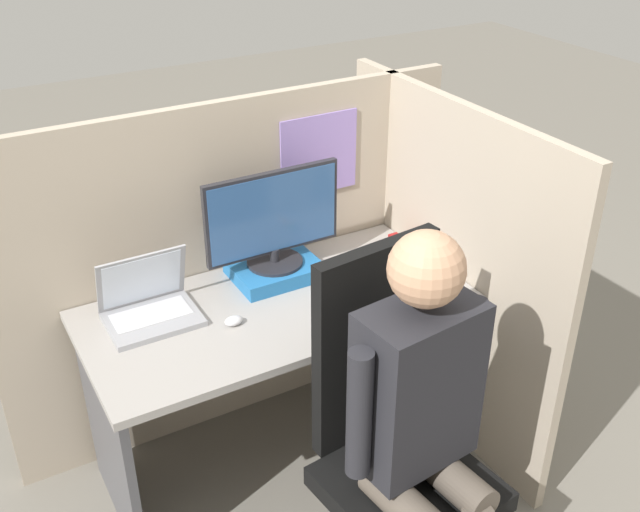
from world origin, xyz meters
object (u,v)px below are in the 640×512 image
person (424,413)px  monitor (273,219)px  paper_box (275,270)px  office_chair (392,430)px  laptop (149,307)px  stapler (403,246)px  carrot_toy (382,305)px

person → monitor: bearing=89.9°
paper_box → person: (-0.00, -0.92, 0.01)m
paper_box → office_chair: size_ratio=0.28×
laptop → monitor: bearing=5.1°
paper_box → office_chair: 0.78m
monitor → laptop: size_ratio=1.70×
office_chair → person: 0.26m
paper_box → stapler: bearing=-8.7°
stapler → carrot_toy: stapler is taller
stapler → monitor: bearing=171.0°
monitor → carrot_toy: bearing=-60.1°
stapler → carrot_toy: size_ratio=0.91×
monitor → stapler: 0.57m
paper_box → carrot_toy: size_ratio=1.94×
paper_box → office_chair: office_chair is taller
monitor → person: size_ratio=0.40×
laptop → office_chair: bearing=-54.7°
stapler → person: bearing=-121.8°
paper_box → monitor: monitor is taller
laptop → person: person is taller
monitor → stapler: size_ratio=3.49×
laptop → stapler: size_ratio=2.06×
stapler → person: 0.99m
paper_box → laptop: size_ratio=1.03×
stapler → office_chair: bearing=-126.6°
laptop → office_chair: (0.51, -0.72, -0.21)m
carrot_toy → office_chair: office_chair is taller
stapler → office_chair: (-0.51, -0.68, -0.18)m
stapler → laptop: bearing=177.8°
carrot_toy → office_chair: size_ratio=0.14×
paper_box → person: bearing=-90.1°
office_chair → paper_box: bearing=91.2°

